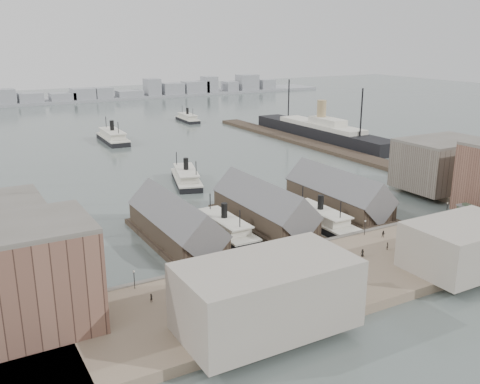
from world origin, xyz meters
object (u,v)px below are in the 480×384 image
horse_cart_left (193,283)px  horse_cart_center (304,266)px  ocean_steamer (321,131)px  ferry_docked_west (224,227)px  horse_cart_right (442,249)px  tram (475,217)px

horse_cart_left → horse_cart_center: horse_cart_left is taller
horse_cart_center → ocean_steamer: bearing=-20.0°
ferry_docked_west → horse_cart_right: (36.12, -39.50, 0.68)m
tram → horse_cart_left: size_ratio=2.38×
ocean_steamer → ferry_docked_west: bearing=-138.0°
ferry_docked_west → horse_cart_center: 31.74m
ferry_docked_west → horse_cart_center: ferry_docked_west is taller
ferry_docked_west → ocean_steamer: bearing=42.0°
ferry_docked_west → tram: ferry_docked_west is taller
ocean_steamer → horse_cart_center: 162.48m
horse_cart_right → ocean_steamer: bearing=-50.0°
ferry_docked_west → ocean_steamer: 141.24m
ferry_docked_west → tram: bearing=-27.4°
ocean_steamer → horse_cart_left: size_ratio=19.92×
tram → horse_cart_center: tram is taller
ocean_steamer → horse_cart_center: ocean_steamer is taller
ferry_docked_west → ocean_steamer: size_ratio=0.26×
tram → ferry_docked_west: bearing=160.2°
horse_cart_center → horse_cart_right: 34.51m
ferry_docked_west → tram: 66.57m
ferry_docked_west → horse_cart_right: ferry_docked_west is taller
horse_cart_left → tram: bearing=-72.9°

